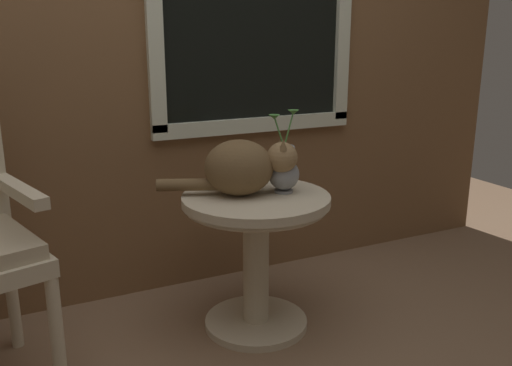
# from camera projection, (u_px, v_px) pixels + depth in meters

# --- Properties ---
(back_wall) EXTENTS (4.00, 0.07, 2.60)m
(back_wall) POSITION_uv_depth(u_px,v_px,m) (154.00, 9.00, 2.37)
(back_wall) COLOR brown
(back_wall) RESTS_ON ground_plane
(wicker_side_table) EXTENTS (0.59, 0.59, 0.58)m
(wicker_side_table) POSITION_uv_depth(u_px,v_px,m) (256.00, 235.00, 2.23)
(wicker_side_table) COLOR beige
(wicker_side_table) RESTS_ON ground_plane
(cat) EXTENTS (0.52, 0.31, 0.23)m
(cat) POSITION_uv_depth(u_px,v_px,m) (242.00, 167.00, 2.16)
(cat) COLOR brown
(cat) RESTS_ON wicker_side_table
(pewter_vase_with_ivy) EXTENTS (0.13, 0.13, 0.33)m
(pewter_vase_with_ivy) POSITION_uv_depth(u_px,v_px,m) (284.00, 170.00, 2.20)
(pewter_vase_with_ivy) COLOR gray
(pewter_vase_with_ivy) RESTS_ON wicker_side_table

